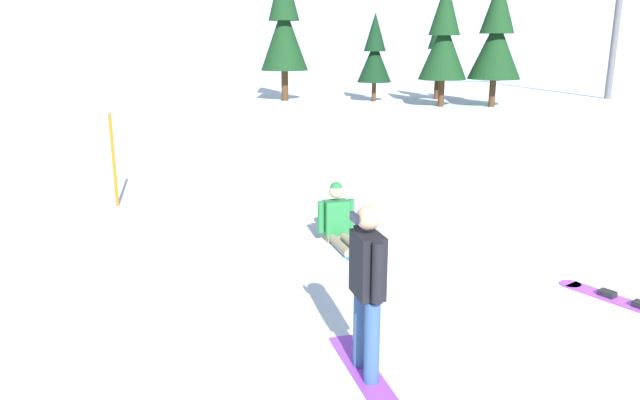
{
  "coord_description": "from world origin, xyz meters",
  "views": [
    {
      "loc": [
        -6.28,
        -5.16,
        3.23
      ],
      "look_at": [
        -3.29,
        2.64,
        1.0
      ],
      "focal_mm": 33.65,
      "sensor_mm": 36.0,
      "label": 1
    }
  ],
  "objects_px": {
    "loose_snowboard_near_left": "(624,302)",
    "pine_tree_leaning": "(375,53)",
    "snowboarder_midground": "(339,223)",
    "snowboarder_foreground": "(367,288)",
    "pine_tree_tall": "(438,51)",
    "pine_tree_broad": "(284,24)",
    "pine_tree_short": "(444,38)",
    "pine_tree_slender": "(496,37)",
    "trail_marker_pole": "(114,161)"
  },
  "relations": [
    {
      "from": "loose_snowboard_near_left",
      "to": "pine_tree_leaning",
      "type": "relative_size",
      "value": 0.37
    },
    {
      "from": "snowboarder_midground",
      "to": "pine_tree_leaning",
      "type": "relative_size",
      "value": 0.38
    },
    {
      "from": "snowboarder_midground",
      "to": "pine_tree_leaning",
      "type": "bearing_deg",
      "value": 62.71
    },
    {
      "from": "snowboarder_foreground",
      "to": "snowboarder_midground",
      "type": "relative_size",
      "value": 0.99
    },
    {
      "from": "pine_tree_leaning",
      "to": "pine_tree_tall",
      "type": "height_order",
      "value": "pine_tree_tall"
    },
    {
      "from": "loose_snowboard_near_left",
      "to": "pine_tree_broad",
      "type": "xyz_separation_m",
      "value": [
        4.04,
        26.7,
        4.03
      ]
    },
    {
      "from": "loose_snowboard_near_left",
      "to": "pine_tree_tall",
      "type": "xyz_separation_m",
      "value": [
        12.26,
        24.43,
        2.62
      ]
    },
    {
      "from": "pine_tree_leaning",
      "to": "pine_tree_short",
      "type": "bearing_deg",
      "value": -61.87
    },
    {
      "from": "pine_tree_tall",
      "to": "pine_tree_slender",
      "type": "relative_size",
      "value": 0.78
    },
    {
      "from": "pine_tree_leaning",
      "to": "pine_tree_slender",
      "type": "bearing_deg",
      "value": -47.78
    },
    {
      "from": "loose_snowboard_near_left",
      "to": "pine_tree_broad",
      "type": "distance_m",
      "value": 27.3
    },
    {
      "from": "pine_tree_tall",
      "to": "pine_tree_leaning",
      "type": "bearing_deg",
      "value": 176.62
    },
    {
      "from": "snowboarder_midground",
      "to": "pine_tree_broad",
      "type": "bearing_deg",
      "value": 74.36
    },
    {
      "from": "trail_marker_pole",
      "to": "pine_tree_leaning",
      "type": "bearing_deg",
      "value": 50.89
    },
    {
      "from": "snowboarder_foreground",
      "to": "snowboarder_midground",
      "type": "bearing_deg",
      "value": 70.97
    },
    {
      "from": "snowboarder_foreground",
      "to": "pine_tree_slender",
      "type": "xyz_separation_m",
      "value": [
        16.51,
        20.32,
        2.46
      ]
    },
    {
      "from": "pine_tree_leaning",
      "to": "pine_tree_broad",
      "type": "height_order",
      "value": "pine_tree_broad"
    },
    {
      "from": "snowboarder_foreground",
      "to": "pine_tree_leaning",
      "type": "relative_size",
      "value": 0.38
    },
    {
      "from": "loose_snowboard_near_left",
      "to": "trail_marker_pole",
      "type": "bearing_deg",
      "value": 128.84
    },
    {
      "from": "snowboarder_midground",
      "to": "pine_tree_tall",
      "type": "xyz_separation_m",
      "value": [
        14.74,
        20.98,
        2.29
      ]
    },
    {
      "from": "pine_tree_slender",
      "to": "pine_tree_tall",
      "type": "bearing_deg",
      "value": 95.9
    },
    {
      "from": "snowboarder_foreground",
      "to": "trail_marker_pole",
      "type": "relative_size",
      "value": 0.95
    },
    {
      "from": "pine_tree_slender",
      "to": "loose_snowboard_near_left",
      "type": "bearing_deg",
      "value": -122.51
    },
    {
      "from": "trail_marker_pole",
      "to": "pine_tree_slender",
      "type": "distance_m",
      "value": 22.62
    },
    {
      "from": "snowboarder_midground",
      "to": "pine_tree_short",
      "type": "xyz_separation_m",
      "value": [
        12.89,
        17.55,
        2.96
      ]
    },
    {
      "from": "snowboarder_foreground",
      "to": "trail_marker_pole",
      "type": "distance_m",
      "value": 7.76
    },
    {
      "from": "pine_tree_leaning",
      "to": "loose_snowboard_near_left",
      "type": "bearing_deg",
      "value": -108.95
    },
    {
      "from": "trail_marker_pole",
      "to": "pine_tree_broad",
      "type": "relative_size",
      "value": 0.25
    },
    {
      "from": "pine_tree_tall",
      "to": "pine_tree_slender",
      "type": "xyz_separation_m",
      "value": [
        0.46,
        -4.47,
        0.75
      ]
    },
    {
      "from": "trail_marker_pole",
      "to": "pine_tree_leaning",
      "type": "relative_size",
      "value": 0.4
    },
    {
      "from": "snowboarder_foreground",
      "to": "snowboarder_midground",
      "type": "xyz_separation_m",
      "value": [
        1.31,
        3.8,
        -0.58
      ]
    },
    {
      "from": "pine_tree_slender",
      "to": "snowboarder_foreground",
      "type": "bearing_deg",
      "value": -129.1
    },
    {
      "from": "snowboarder_foreground",
      "to": "loose_snowboard_near_left",
      "type": "relative_size",
      "value": 1.01
    },
    {
      "from": "snowboarder_midground",
      "to": "loose_snowboard_near_left",
      "type": "height_order",
      "value": "snowboarder_midground"
    },
    {
      "from": "snowboarder_midground",
      "to": "pine_tree_leaning",
      "type": "xyz_separation_m",
      "value": [
        10.94,
        21.2,
        2.19
      ]
    },
    {
      "from": "trail_marker_pole",
      "to": "pine_tree_leaning",
      "type": "xyz_separation_m",
      "value": [
        14.23,
        17.5,
        1.61
      ]
    },
    {
      "from": "snowboarder_midground",
      "to": "snowboarder_foreground",
      "type": "bearing_deg",
      "value": -109.03
    },
    {
      "from": "pine_tree_short",
      "to": "trail_marker_pole",
      "type": "bearing_deg",
      "value": -139.44
    },
    {
      "from": "pine_tree_leaning",
      "to": "pine_tree_tall",
      "type": "xyz_separation_m",
      "value": [
        3.8,
        -0.22,
        0.1
      ]
    },
    {
      "from": "snowboarder_midground",
      "to": "trail_marker_pole",
      "type": "xyz_separation_m",
      "value": [
        -3.29,
        3.7,
        0.58
      ]
    },
    {
      "from": "snowboarder_midground",
      "to": "loose_snowboard_near_left",
      "type": "relative_size",
      "value": 1.02
    },
    {
      "from": "pine_tree_tall",
      "to": "pine_tree_broad",
      "type": "height_order",
      "value": "pine_tree_broad"
    },
    {
      "from": "loose_snowboard_near_left",
      "to": "pine_tree_broad",
      "type": "relative_size",
      "value": 0.23
    },
    {
      "from": "snowboarder_midground",
      "to": "pine_tree_broad",
      "type": "relative_size",
      "value": 0.24
    },
    {
      "from": "pine_tree_leaning",
      "to": "pine_tree_broad",
      "type": "relative_size",
      "value": 0.63
    },
    {
      "from": "pine_tree_tall",
      "to": "pine_tree_slender",
      "type": "distance_m",
      "value": 4.55
    },
    {
      "from": "snowboarder_foreground",
      "to": "pine_tree_tall",
      "type": "height_order",
      "value": "pine_tree_tall"
    },
    {
      "from": "pine_tree_leaning",
      "to": "pine_tree_tall",
      "type": "bearing_deg",
      "value": -3.38
    },
    {
      "from": "pine_tree_tall",
      "to": "loose_snowboard_near_left",
      "type": "bearing_deg",
      "value": -116.65
    },
    {
      "from": "pine_tree_tall",
      "to": "pine_tree_short",
      "type": "height_order",
      "value": "pine_tree_short"
    }
  ]
}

